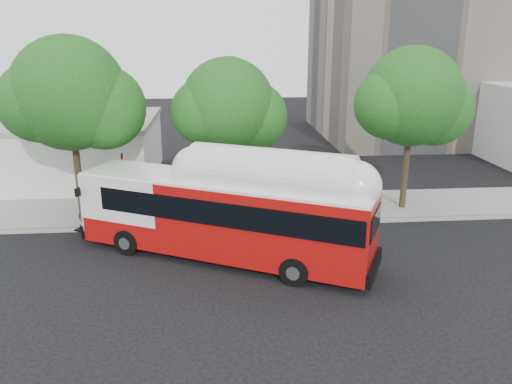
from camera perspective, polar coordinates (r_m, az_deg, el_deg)
The scene contains 10 objects.
ground at distance 22.93m, azimuth -0.05°, elevation -7.42°, with size 120.00×120.00×0.00m, color black.
sidewalk at distance 28.91m, azimuth -1.11°, elevation -1.85°, with size 60.00×5.00×0.15m, color gray.
curb_strip at distance 26.47m, azimuth -0.74°, elevation -3.72°, with size 60.00×0.30×0.15m, color gray.
red_curb_segment at distance 26.45m, azimuth -7.25°, elevation -3.88°, with size 10.00×0.32×0.16m, color maroon.
street_tree_left at distance 27.31m, azimuth -19.50°, elevation 10.11°, with size 6.67×5.80×9.74m.
street_tree_mid at distance 27.06m, azimuth -2.39°, elevation 9.52°, with size 5.75×5.00×8.62m.
street_tree_right at distance 29.02m, azimuth 18.15°, elevation 9.92°, with size 6.21×5.40×9.18m.
low_commercial_bldg at distance 37.59m, azimuth -23.82°, elevation 4.50°, with size 16.20×10.20×4.25m.
transit_bus at distance 22.12m, azimuth -3.50°, elevation -2.90°, with size 13.83×8.51×4.21m.
signal_pole at distance 26.46m, azimuth -14.79°, elevation 0.18°, with size 0.11×0.38×3.98m.
Camera 1 is at (-1.71, -20.71, 9.69)m, focal length 35.00 mm.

